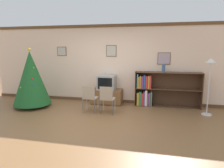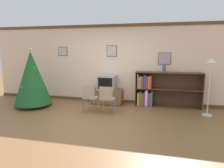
{
  "view_description": "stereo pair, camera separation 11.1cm",
  "coord_description": "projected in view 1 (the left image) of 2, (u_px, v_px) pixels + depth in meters",
  "views": [
    {
      "loc": [
        1.55,
        -4.63,
        1.85
      ],
      "look_at": [
        0.28,
        1.19,
        0.82
      ],
      "focal_mm": 32.0,
      "sensor_mm": 36.0,
      "label": 1
    },
    {
      "loc": [
        1.66,
        -4.61,
        1.85
      ],
      "look_at": [
        0.28,
        1.19,
        0.82
      ],
      "focal_mm": 32.0,
      "sensor_mm": 36.0,
      "label": 2
    }
  ],
  "objects": [
    {
      "name": "ground_plane",
      "position": [
        92.0,
        123.0,
        5.1
      ],
      "size": [
        24.0,
        24.0,
        0.0
      ],
      "primitive_type": "plane",
      "color": "brown"
    },
    {
      "name": "tv_console",
      "position": [
        107.0,
        97.0,
        6.86
      ],
      "size": [
        1.05,
        0.53,
        0.51
      ],
      "color": "brown",
      "rests_on": "ground_plane"
    },
    {
      "name": "standing_lamp",
      "position": [
        210.0,
        72.0,
        5.52
      ],
      "size": [
        0.28,
        0.28,
        1.62
      ],
      "color": "silver",
      "rests_on": "ground_plane"
    },
    {
      "name": "folding_chair_right",
      "position": [
        107.0,
        98.0,
        5.75
      ],
      "size": [
        0.4,
        0.4,
        0.82
      ],
      "color": "tan",
      "rests_on": "ground_plane"
    },
    {
      "name": "folding_chair_left",
      "position": [
        89.0,
        97.0,
        5.86
      ],
      "size": [
        0.4,
        0.4,
        0.82
      ],
      "color": "tan",
      "rests_on": "ground_plane"
    },
    {
      "name": "wall_back",
      "position": [
        110.0,
        64.0,
        6.98
      ],
      "size": [
        9.05,
        0.11,
        2.7
      ],
      "color": "beige",
      "rests_on": "ground_plane"
    },
    {
      "name": "christmas_tree",
      "position": [
        31.0,
        78.0,
        6.4
      ],
      "size": [
        1.18,
        1.18,
        1.91
      ],
      "color": "maroon",
      "rests_on": "ground_plane"
    },
    {
      "name": "vase",
      "position": [
        164.0,
        68.0,
        6.36
      ],
      "size": [
        0.1,
        0.1,
        0.25
      ],
      "color": "#335684",
      "rests_on": "bookshelf"
    },
    {
      "name": "bookshelf",
      "position": [
        155.0,
        90.0,
        6.56
      ],
      "size": [
        2.09,
        0.36,
        1.14
      ],
      "color": "brown",
      "rests_on": "ground_plane"
    },
    {
      "name": "television",
      "position": [
        107.0,
        82.0,
        6.77
      ],
      "size": [
        0.59,
        0.52,
        0.48
      ],
      "color": "#9E9E99",
      "rests_on": "tv_console"
    }
  ]
}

